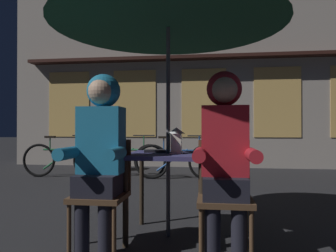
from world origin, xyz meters
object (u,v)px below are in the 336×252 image
object	(u,v)px
lantern	(176,140)
bicycle_second	(125,159)
person_right_hooded	(225,144)
cafe_table	(168,165)
chair_left	(103,187)
bicycle_third	(179,161)
potted_plant	(102,147)
person_left_hooded	(100,143)
patio_umbrella	(168,7)
chair_right	(224,191)
book	(155,151)
bicycle_nearest	(64,160)

from	to	relation	value
lantern	bicycle_second	xyz separation A→B (m)	(-1.38, 3.36, -0.51)
person_right_hooded	bicycle_second	size ratio (longest dim) A/B	0.84
cafe_table	chair_left	distance (m)	0.62
chair_left	bicycle_second	size ratio (longest dim) A/B	0.52
bicycle_third	potted_plant	distance (m)	2.09
chair_left	potted_plant	distance (m)	4.78
person_left_hooded	potted_plant	size ratio (longest dim) A/B	1.52
cafe_table	potted_plant	bearing A→B (deg)	116.48
patio_umbrella	chair_left	world-z (taller)	patio_umbrella
bicycle_third	person_left_hooded	bearing A→B (deg)	-94.12
person_right_hooded	patio_umbrella	bearing A→B (deg)	138.43
lantern	person_right_hooded	xyz separation A→B (m)	(0.40, -0.39, -0.01)
person_left_hooded	bicycle_second	size ratio (longest dim) A/B	0.84
chair_left	lantern	bearing A→B (deg)	30.83
bicycle_third	potted_plant	xyz separation A→B (m)	(-1.84, 0.98, 0.20)
patio_umbrella	person_left_hooded	xyz separation A→B (m)	(-0.48, -0.43, -1.21)
chair_left	cafe_table	bearing A→B (deg)	37.55
chair_left	chair_right	xyz separation A→B (m)	(0.96, 0.00, 0.00)
person_left_hooded	book	bearing A→B (deg)	56.64
bicycle_second	book	bearing A→B (deg)	-70.19
cafe_table	bicycle_third	bearing A→B (deg)	94.00
chair_right	bicycle_nearest	bearing A→B (deg)	130.31
lantern	chair_right	xyz separation A→B (m)	(0.40, -0.33, -0.37)
chair_left	person_right_hooded	xyz separation A→B (m)	(0.96, -0.06, 0.36)
patio_umbrella	bicycle_nearest	world-z (taller)	patio_umbrella
lantern	book	xyz separation A→B (m)	(-0.22, 0.13, -0.11)
person_left_hooded	chair_left	bearing A→B (deg)	90.00
cafe_table	bicycle_third	xyz separation A→B (m)	(-0.22, 3.17, -0.29)
bicycle_third	potted_plant	size ratio (longest dim) A/B	1.83
cafe_table	chair_left	xyz separation A→B (m)	(-0.48, -0.37, -0.15)
bicycle_nearest	bicycle_third	distance (m)	2.28
lantern	bicycle_third	world-z (taller)	lantern
chair_left	book	xyz separation A→B (m)	(0.34, 0.46, 0.26)
patio_umbrella	bicycle_third	xyz separation A→B (m)	(-0.22, 3.17, -1.71)
person_left_hooded	bicycle_third	world-z (taller)	person_left_hooded
person_right_hooded	bicycle_third	bearing A→B (deg)	101.05
person_left_hooded	potted_plant	world-z (taller)	person_left_hooded
cafe_table	bicycle_second	xyz separation A→B (m)	(-1.30, 3.32, -0.29)
person_left_hooded	person_right_hooded	distance (m)	0.96
person_right_hooded	person_left_hooded	bearing A→B (deg)	180.00
patio_umbrella	bicycle_nearest	distance (m)	4.37
patio_umbrella	cafe_table	bearing A→B (deg)	0.00
chair_left	person_right_hooded	world-z (taller)	person_right_hooded
chair_right	cafe_table	bearing A→B (deg)	142.45
lantern	book	size ratio (longest dim) A/B	1.16
bicycle_third	patio_umbrella	bearing A→B (deg)	-86.00
chair_left	chair_right	size ratio (longest dim) A/B	1.00
patio_umbrella	bicycle_third	distance (m)	3.61
chair_left	person_right_hooded	size ratio (longest dim) A/B	0.62
bicycle_nearest	book	size ratio (longest dim) A/B	8.39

